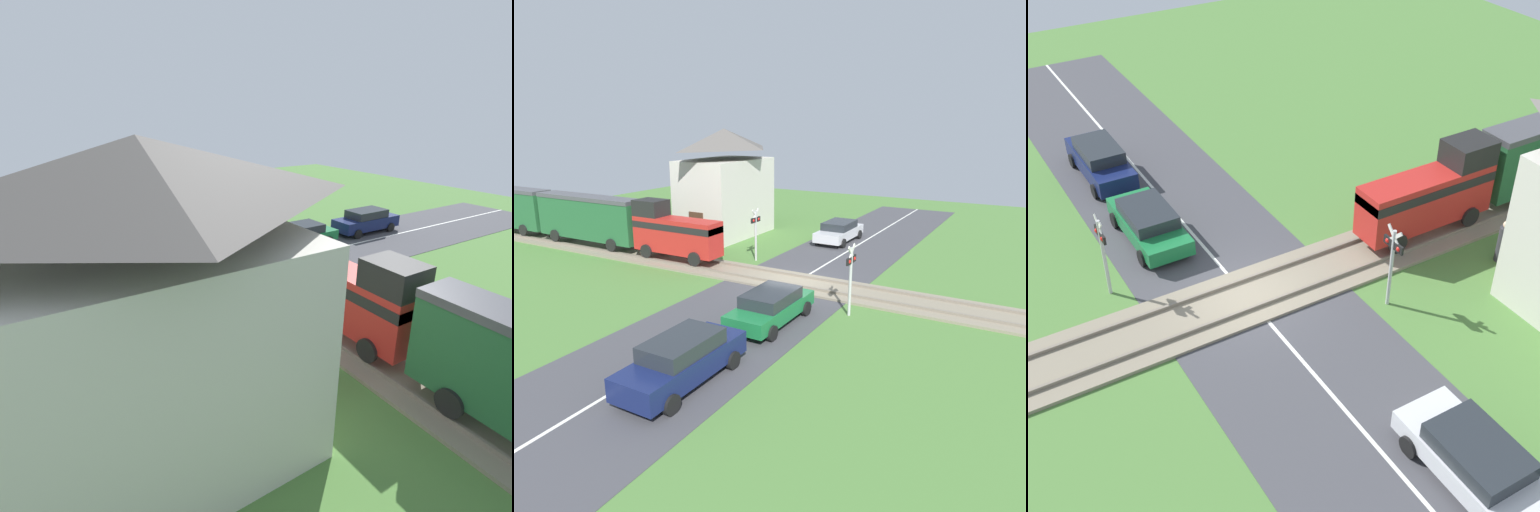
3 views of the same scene
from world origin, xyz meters
TOP-DOWN VIEW (x-y plane):
  - ground_plane at (0.00, 0.00)m, footprint 60.00×60.00m
  - road_surface at (0.00, 0.00)m, footprint 48.00×6.40m
  - track_bed at (0.00, 0.00)m, footprint 2.80×48.00m
  - car_near_crossing at (-4.88, -1.44)m, footprint 4.31×1.90m
  - car_far_side at (9.14, 1.44)m, footprint 4.41×1.94m
  - car_behind_queue at (-10.20, -1.44)m, footprint 4.57×1.79m
  - crossing_signal_west_approach at (-2.57, -3.80)m, footprint 0.90×0.18m
  - crossing_signal_east_approach at (2.57, 3.80)m, footprint 0.90×0.18m
  - station_building at (7.18, 9.05)m, footprint 7.05×4.29m
  - pedestrian_by_station at (2.68, 8.69)m, footprint 0.40×0.40m

SIDE VIEW (x-z plane):
  - ground_plane at x=0.00m, z-range 0.00..0.00m
  - road_surface at x=0.00m, z-range 0.00..0.02m
  - track_bed at x=0.00m, z-range -0.05..0.19m
  - car_near_crossing at x=-4.88m, z-range 0.05..1.38m
  - car_far_side at x=9.14m, z-range 0.05..1.41m
  - pedestrian_by_station at x=2.68m, z-range -0.07..1.55m
  - car_behind_queue at x=-10.20m, z-range 0.04..1.55m
  - crossing_signal_west_approach at x=-2.57m, z-range 0.43..3.41m
  - crossing_signal_east_approach at x=2.57m, z-range 0.43..3.41m
  - station_building at x=7.18m, z-range -0.10..7.09m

